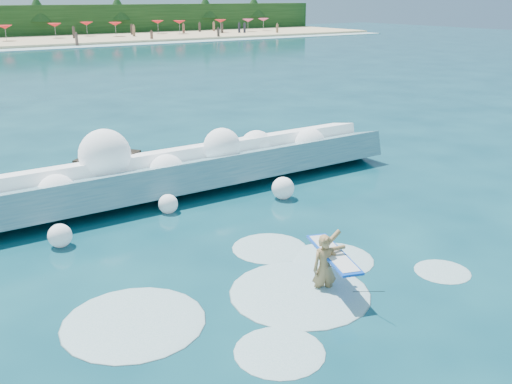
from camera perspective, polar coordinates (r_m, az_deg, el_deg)
ground at (r=13.97m, az=-0.56°, el=-8.02°), size 200.00×200.00×0.00m
breaking_wave at (r=19.31m, az=-11.61°, el=1.23°), size 19.22×2.94×1.66m
rock_cluster at (r=19.41m, az=-22.55°, el=-0.24°), size 8.30×3.29×1.35m
surfer_with_board at (r=13.05m, az=7.09°, el=-7.29°), size 1.21×2.83×1.61m
wave_spray at (r=18.99m, az=-11.99°, el=2.49°), size 15.24×4.47×2.36m
surf_foam at (r=13.00m, az=0.09°, el=-10.21°), size 9.30×5.82×0.16m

